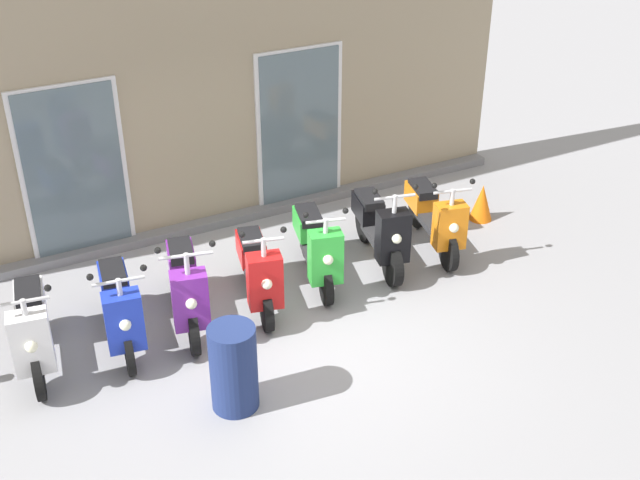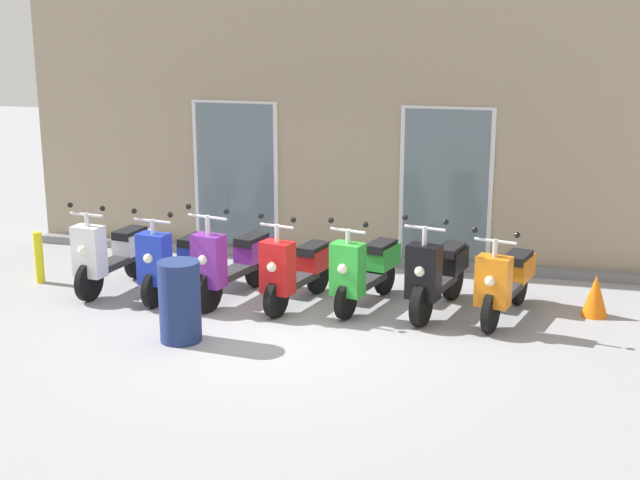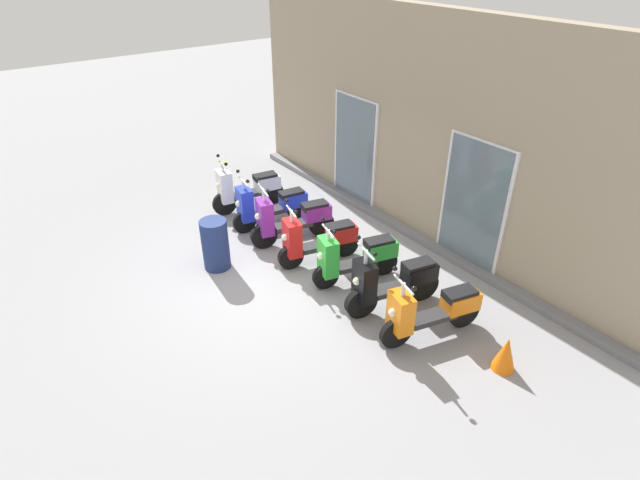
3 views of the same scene
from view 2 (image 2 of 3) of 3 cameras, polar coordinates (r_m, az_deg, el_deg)
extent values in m
plane|color=#939399|center=(10.54, -2.53, -5.59)|extent=(40.00, 40.00, 0.00)
cube|color=gray|center=(13.01, 1.32, 7.60)|extent=(9.48, 0.30, 4.09)
cube|color=slate|center=(13.16, 1.03, -1.14)|extent=(9.48, 0.20, 0.12)
cube|color=silver|center=(13.41, -5.35, 3.88)|extent=(1.30, 0.04, 2.30)
cube|color=slate|center=(13.39, -5.38, 3.87)|extent=(1.18, 0.02, 2.22)
cube|color=silver|center=(12.73, 7.95, 3.22)|extent=(1.30, 0.04, 2.30)
cube|color=slate|center=(12.71, 7.94, 3.20)|extent=(1.18, 0.02, 2.22)
cylinder|color=black|center=(11.78, -14.40, -2.56)|extent=(0.16, 0.51, 0.51)
cylinder|color=black|center=(12.61, -11.49, -1.25)|extent=(0.16, 0.51, 0.51)
cube|color=#2D2D30|center=(12.16, -12.92, -1.43)|extent=(0.36, 0.70, 0.09)
cube|color=white|center=(11.70, -14.40, -0.70)|extent=(0.41, 0.29, 0.65)
sphere|color=#F2EFCC|center=(11.59, -14.80, -0.66)|extent=(0.12, 0.12, 0.12)
cube|color=white|center=(12.46, -11.81, -0.15)|extent=(0.37, 0.56, 0.28)
cube|color=black|center=(12.39, -11.95, 0.43)|extent=(0.33, 0.51, 0.11)
cylinder|color=silver|center=(11.60, -14.53, 1.21)|extent=(0.06, 0.06, 0.19)
cylinder|color=silver|center=(11.59, -14.55, 1.57)|extent=(0.49, 0.11, 0.04)
sphere|color=black|center=(11.42, -13.61, 1.96)|extent=(0.07, 0.07, 0.07)
sphere|color=black|center=(11.71, -15.53, 2.14)|extent=(0.07, 0.07, 0.07)
cylinder|color=black|center=(11.36, -10.47, -3.08)|extent=(0.15, 0.47, 0.46)
cylinder|color=black|center=(12.30, -7.54, -1.58)|extent=(0.15, 0.47, 0.46)
cube|color=#2D2D30|center=(11.79, -8.96, -1.84)|extent=(0.36, 0.75, 0.09)
cube|color=#1E38C6|center=(11.28, -10.45, -1.18)|extent=(0.41, 0.29, 0.64)
sphere|color=#F2EFCC|center=(11.17, -10.82, -1.15)|extent=(0.12, 0.12, 0.12)
cube|color=#1E38C6|center=(12.15, -7.81, -0.60)|extent=(0.37, 0.56, 0.28)
cube|color=black|center=(12.08, -7.93, -0.01)|extent=(0.33, 0.51, 0.11)
cylinder|color=silver|center=(11.18, -10.54, 0.80)|extent=(0.06, 0.06, 0.20)
cylinder|color=silver|center=(11.16, -10.56, 1.19)|extent=(0.51, 0.11, 0.04)
sphere|color=black|center=(11.00, -9.46, 1.58)|extent=(0.07, 0.07, 0.07)
sphere|color=black|center=(11.28, -11.68, 1.80)|extent=(0.07, 0.07, 0.07)
cylinder|color=black|center=(11.10, -7.10, -3.27)|extent=(0.22, 0.51, 0.50)
cylinder|color=black|center=(12.02, -3.96, -1.77)|extent=(0.22, 0.51, 0.50)
cube|color=#2D2D30|center=(11.53, -5.48, -2.02)|extent=(0.42, 0.76, 0.09)
cube|color=purple|center=(11.02, -7.04, -1.31)|extent=(0.43, 0.32, 0.65)
sphere|color=#F2EFCC|center=(10.90, -7.44, -1.27)|extent=(0.12, 0.12, 0.12)
cube|color=purple|center=(11.86, -4.23, -0.59)|extent=(0.41, 0.58, 0.28)
cube|color=black|center=(11.79, -4.35, 0.02)|extent=(0.37, 0.53, 0.11)
cylinder|color=silver|center=(10.91, -7.11, 0.89)|extent=(0.06, 0.06, 0.26)
cylinder|color=silver|center=(10.88, -7.13, 1.45)|extent=(0.54, 0.16, 0.04)
sphere|color=black|center=(10.71, -5.94, 1.82)|extent=(0.07, 0.07, 0.07)
sphere|color=black|center=(11.01, -8.32, 2.10)|extent=(0.07, 0.07, 0.07)
cylinder|color=black|center=(10.85, -2.79, -3.73)|extent=(0.21, 0.47, 0.45)
cylinder|color=black|center=(11.74, -0.11, -2.27)|extent=(0.21, 0.47, 0.45)
cube|color=#2D2D30|center=(11.26, -1.40, -2.49)|extent=(0.41, 0.71, 0.09)
cube|color=red|center=(10.77, -2.70, -1.76)|extent=(0.43, 0.32, 0.64)
sphere|color=#F2EFCC|center=(10.65, -3.06, -1.73)|extent=(0.12, 0.12, 0.12)
cube|color=red|center=(11.58, -0.35, -1.17)|extent=(0.42, 0.58, 0.28)
cube|color=black|center=(11.51, -0.44, -0.55)|extent=(0.37, 0.53, 0.11)
cylinder|color=silver|center=(10.66, -2.73, 0.38)|extent=(0.06, 0.06, 0.23)
cylinder|color=silver|center=(10.64, -2.74, 0.89)|extent=(0.44, 0.14, 0.04)
sphere|color=black|center=(10.50, -1.70, 1.28)|extent=(0.07, 0.07, 0.07)
sphere|color=black|center=(10.73, -3.77, 1.54)|extent=(0.07, 0.07, 0.07)
cylinder|color=black|center=(10.78, 1.65, -3.86)|extent=(0.20, 0.46, 0.45)
cylinder|color=black|center=(11.72, 4.12, -2.36)|extent=(0.20, 0.46, 0.45)
cube|color=#2D2D30|center=(11.22, 2.94, -2.60)|extent=(0.43, 0.72, 0.09)
cube|color=green|center=(10.70, 1.76, -1.87)|extent=(0.43, 0.33, 0.64)
sphere|color=#F2EFCC|center=(10.58, 1.44, -1.84)|extent=(0.12, 0.12, 0.12)
cube|color=green|center=(11.54, 3.94, -1.03)|extent=(0.42, 0.58, 0.28)
cube|color=black|center=(11.47, 3.87, -0.41)|extent=(0.37, 0.53, 0.11)
cylinder|color=silver|center=(10.59, 1.78, 0.19)|extent=(0.06, 0.06, 0.19)
cylinder|color=silver|center=(10.57, 1.78, 0.59)|extent=(0.45, 0.15, 0.04)
sphere|color=black|center=(10.45, 2.90, 0.98)|extent=(0.07, 0.07, 0.07)
sphere|color=black|center=(10.65, 0.70, 1.26)|extent=(0.07, 0.07, 0.07)
cylinder|color=black|center=(10.61, 6.43, -4.06)|extent=(0.23, 0.53, 0.52)
cylinder|color=black|center=(11.61, 8.40, -2.47)|extent=(0.23, 0.53, 0.52)
cube|color=#2D2D30|center=(11.08, 7.48, -2.74)|extent=(0.41, 0.73, 0.09)
cube|color=black|center=(10.53, 6.57, -2.03)|extent=(0.42, 0.32, 0.65)
sphere|color=#F2EFCC|center=(10.40, 6.32, -2.00)|extent=(0.12, 0.12, 0.12)
cube|color=black|center=(11.44, 8.29, -1.25)|extent=(0.41, 0.57, 0.28)
cube|color=black|center=(11.36, 8.25, -0.62)|extent=(0.36, 0.53, 0.11)
cylinder|color=silver|center=(10.42, 6.64, 0.21)|extent=(0.06, 0.06, 0.24)
cylinder|color=silver|center=(10.39, 6.65, 0.75)|extent=(0.49, 0.15, 0.04)
sphere|color=black|center=(10.29, 7.96, 1.14)|extent=(0.07, 0.07, 0.07)
sphere|color=black|center=(10.46, 5.40, 1.44)|extent=(0.07, 0.07, 0.07)
cylinder|color=black|center=(10.51, 10.75, -4.49)|extent=(0.21, 0.50, 0.49)
cylinder|color=black|center=(11.57, 12.49, -2.80)|extent=(0.21, 0.50, 0.49)
cube|color=#2D2D30|center=(11.01, 11.69, -3.11)|extent=(0.43, 0.76, 0.09)
cube|color=orange|center=(10.44, 10.91, -2.60)|extent=(0.43, 0.33, 0.58)
sphere|color=#F2EFCC|center=(10.31, 10.70, -2.58)|extent=(0.12, 0.12, 0.12)
cube|color=orange|center=(11.40, 12.42, -1.72)|extent=(0.42, 0.58, 0.28)
cube|color=black|center=(11.33, 12.41, -1.10)|extent=(0.37, 0.53, 0.11)
cylinder|color=silver|center=(10.33, 11.01, -0.56)|extent=(0.06, 0.06, 0.22)
cylinder|color=silver|center=(10.31, 11.04, -0.07)|extent=(0.48, 0.15, 0.04)
sphere|color=black|center=(10.22, 12.36, 0.31)|extent=(0.07, 0.07, 0.07)
sphere|color=black|center=(10.36, 9.78, 0.63)|extent=(0.07, 0.07, 0.07)
cone|color=orange|center=(11.35, 17.02, -3.37)|extent=(0.32, 0.32, 0.52)
cylinder|color=navy|center=(10.13, -8.86, -3.86)|extent=(0.47, 0.47, 0.92)
cylinder|color=yellow|center=(12.70, -17.36, -1.06)|extent=(0.12, 0.12, 0.70)
camera|label=1|loc=(6.89, -53.27, 24.05)|focal=45.56mm
camera|label=3|loc=(6.82, 46.40, 22.37)|focal=28.51mm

